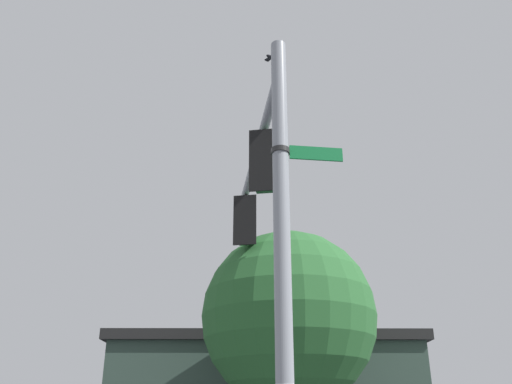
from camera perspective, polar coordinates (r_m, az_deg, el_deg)
The scene contains 7 objects.
signal_pole at distance 7.51m, azimuth 2.84°, elevation -8.83°, with size 0.24×0.24×7.81m, color gray.
mast_arm at distance 11.08m, azimuth 0.19°, elevation 4.40°, with size 0.18×0.18×5.17m, color gray.
traffic_light_nearest_pole at distance 9.84m, azimuth 1.00°, elevation 3.01°, with size 0.54×0.49×1.31m.
traffic_light_mid_inner at distance 12.72m, azimuth -1.04°, elevation -3.19°, with size 0.54×0.49×1.31m.
street_name_sign at distance 8.24m, azimuth 4.37°, elevation 4.18°, with size 1.07×0.43×0.22m.
bird_flying at distance 13.42m, azimuth 1.60°, elevation 14.01°, with size 0.36×0.33×0.09m.
tree_by_storefront at distance 13.52m, azimuth 3.48°, elevation -13.12°, with size 4.24×4.24×6.52m.
Camera 1 is at (0.78, -7.23, 2.06)m, focal length 37.93 mm.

